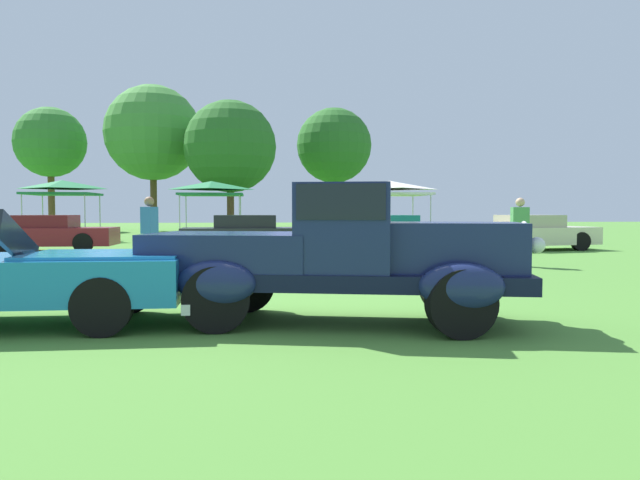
{
  "coord_description": "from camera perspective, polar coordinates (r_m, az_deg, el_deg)",
  "views": [
    {
      "loc": [
        -0.84,
        -7.91,
        1.39
      ],
      "look_at": [
        0.27,
        1.98,
        0.9
      ],
      "focal_mm": 34.04,
      "sensor_mm": 36.0,
      "label": 1
    }
  ],
  "objects": [
    {
      "name": "ground_plane",
      "position": [
        8.07,
        -0.32,
        -7.06
      ],
      "size": [
        120.0,
        120.0,
        0.0
      ],
      "primitive_type": "plane",
      "color": "#4C8433"
    },
    {
      "name": "feature_pickup_truck",
      "position": [
        7.39,
        1.75,
        -1.18
      ],
      "size": [
        4.79,
        2.58,
        1.7
      ],
      "color": "black",
      "rests_on": "ground_plane"
    },
    {
      "name": "neighbor_convertible",
      "position": [
        8.17,
        -27.41,
        -3.15
      ],
      "size": [
        4.63,
        1.75,
        1.4
      ],
      "color": "#1E7AB7",
      "rests_on": "ground_plane"
    },
    {
      "name": "show_car_burgundy",
      "position": [
        22.33,
        -24.02,
        0.56
      ],
      "size": [
        4.16,
        1.76,
        1.22
      ],
      "color": "maroon",
      "rests_on": "ground_plane"
    },
    {
      "name": "show_car_charcoal",
      "position": [
        20.39,
        -6.66,
        0.6
      ],
      "size": [
        4.57,
        1.79,
        1.22
      ],
      "color": "#28282D",
      "rests_on": "ground_plane"
    },
    {
      "name": "show_car_teal",
      "position": [
        20.42,
        6.64,
        0.6
      ],
      "size": [
        4.23,
        2.43,
        1.22
      ],
      "color": "teal",
      "rests_on": "ground_plane"
    },
    {
      "name": "show_car_cream",
      "position": [
        22.23,
        19.4,
        0.64
      ],
      "size": [
        4.65,
        2.54,
        1.22
      ],
      "color": "beige",
      "rests_on": "ground_plane"
    },
    {
      "name": "spectator_near_truck",
      "position": [
        14.17,
        -15.73,
        0.81
      ],
      "size": [
        0.35,
        0.45,
        1.69
      ],
      "color": "#383838",
      "rests_on": "ground_plane"
    },
    {
      "name": "spectator_between_cars",
      "position": [
        15.7,
        18.26,
        0.96
      ],
      "size": [
        0.43,
        0.28,
        1.69
      ],
      "color": "#283351",
      "rests_on": "ground_plane"
    },
    {
      "name": "spectator_by_row",
      "position": [
        16.28,
        5.78,
        1.15
      ],
      "size": [
        0.37,
        0.46,
        1.69
      ],
      "color": "#283351",
      "rests_on": "ground_plane"
    },
    {
      "name": "canopy_tent_left_field",
      "position": [
        29.15,
        -23.06,
        4.64
      ],
      "size": [
        2.84,
        2.84,
        2.71
      ],
      "color": "#B7B7BC",
      "rests_on": "ground_plane"
    },
    {
      "name": "canopy_tent_center_field",
      "position": [
        28.21,
        -10.17,
        4.89
      ],
      "size": [
        2.87,
        2.87,
        2.71
      ],
      "color": "#B7B7BC",
      "rests_on": "ground_plane"
    },
    {
      "name": "canopy_tent_right_field",
      "position": [
        27.66,
        6.59,
        4.96
      ],
      "size": [
        3.25,
        3.25,
        2.71
      ],
      "color": "#B7B7BC",
      "rests_on": "ground_plane"
    },
    {
      "name": "treeline_far_left",
      "position": [
        44.92,
        -24.02,
        8.36
      ],
      "size": [
        4.67,
        4.67,
        8.28
      ],
      "color": "brown",
      "rests_on": "ground_plane"
    },
    {
      "name": "treeline_mid_left",
      "position": [
        42.29,
        -15.44,
        9.67
      ],
      "size": [
        6.3,
        6.3,
        9.66
      ],
      "color": "brown",
      "rests_on": "ground_plane"
    },
    {
      "name": "treeline_center",
      "position": [
        38.06,
        -8.45,
        8.67
      ],
      "size": [
        5.66,
        5.66,
        8.13
      ],
      "color": "brown",
      "rests_on": "ground_plane"
    },
    {
      "name": "treeline_mid_right",
      "position": [
        43.28,
        1.33,
        8.85
      ],
      "size": [
        5.27,
        5.27,
        8.58
      ],
      "color": "brown",
      "rests_on": "ground_plane"
    }
  ]
}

